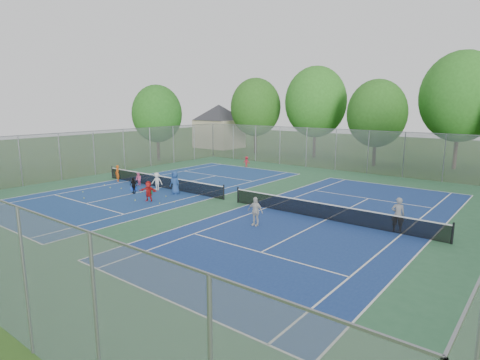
% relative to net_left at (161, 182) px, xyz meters
% --- Properties ---
extents(ground, '(120.00, 120.00, 0.00)m').
position_rel_net_left_xyz_m(ground, '(7.00, 0.00, -0.46)').
color(ground, '#2B5019').
rests_on(ground, ground).
extents(court_pad, '(32.00, 32.00, 0.01)m').
position_rel_net_left_xyz_m(court_pad, '(7.00, 0.00, -0.45)').
color(court_pad, '#2E623E').
rests_on(court_pad, ground).
extents(court_left, '(10.97, 23.77, 0.01)m').
position_rel_net_left_xyz_m(court_left, '(0.00, 0.00, -0.44)').
color(court_left, navy).
rests_on(court_left, court_pad).
extents(court_right, '(10.97, 23.77, 0.01)m').
position_rel_net_left_xyz_m(court_right, '(14.00, 0.00, -0.44)').
color(court_right, navy).
rests_on(court_right, court_pad).
extents(net_left, '(12.87, 0.10, 0.91)m').
position_rel_net_left_xyz_m(net_left, '(0.00, 0.00, 0.00)').
color(net_left, black).
rests_on(net_left, ground).
extents(net_right, '(12.87, 0.10, 0.91)m').
position_rel_net_left_xyz_m(net_right, '(14.00, 0.00, 0.00)').
color(net_right, black).
rests_on(net_right, ground).
extents(fence_north, '(32.00, 0.10, 4.00)m').
position_rel_net_left_xyz_m(fence_north, '(7.00, 16.00, 1.54)').
color(fence_north, gray).
rests_on(fence_north, ground).
extents(fence_west, '(0.10, 32.00, 4.00)m').
position_rel_net_left_xyz_m(fence_west, '(-9.00, 0.00, 1.54)').
color(fence_west, gray).
rests_on(fence_west, ground).
extents(house, '(11.03, 11.03, 7.30)m').
position_rel_net_left_xyz_m(house, '(-15.00, 24.00, 3.76)').
color(house, '#B7A88C').
rests_on(house, ground).
extents(tree_nw, '(6.40, 6.40, 9.58)m').
position_rel_net_left_xyz_m(tree_nw, '(-7.00, 22.00, 5.44)').
color(tree_nw, '#443326').
rests_on(tree_nw, ground).
extents(tree_nl, '(7.20, 7.20, 10.69)m').
position_rel_net_left_xyz_m(tree_nl, '(1.00, 23.00, 6.09)').
color(tree_nl, '#443326').
rests_on(tree_nl, ground).
extents(tree_nc, '(6.00, 6.00, 8.85)m').
position_rel_net_left_xyz_m(tree_nc, '(9.00, 21.00, 4.94)').
color(tree_nc, '#443326').
rests_on(tree_nc, ground).
extents(tree_nr, '(7.60, 7.60, 11.42)m').
position_rel_net_left_xyz_m(tree_nr, '(16.00, 24.00, 6.59)').
color(tree_nr, '#443326').
rests_on(tree_nr, ground).
extents(tree_side_w, '(5.60, 5.60, 8.47)m').
position_rel_net_left_xyz_m(tree_side_w, '(-12.00, 10.00, 4.79)').
color(tree_side_w, '#443326').
rests_on(tree_side_w, ground).
extents(ball_crate, '(0.41, 0.41, 0.30)m').
position_rel_net_left_xyz_m(ball_crate, '(-0.83, -1.96, -0.31)').
color(ball_crate, blue).
rests_on(ball_crate, ground).
extents(ball_hopper, '(0.34, 0.34, 0.56)m').
position_rel_net_left_xyz_m(ball_hopper, '(1.18, -2.12, -0.17)').
color(ball_hopper, green).
rests_on(ball_hopper, ground).
extents(student_a, '(0.57, 0.45, 1.37)m').
position_rel_net_left_xyz_m(student_a, '(-4.77, -0.60, 0.23)').
color(student_a, '#C04D12').
rests_on(student_a, ground).
extents(student_b, '(0.55, 0.45, 1.06)m').
position_rel_net_left_xyz_m(student_b, '(-1.99, -0.60, 0.07)').
color(student_b, pink).
rests_on(student_b, ground).
extents(student_c, '(1.00, 0.84, 1.34)m').
position_rel_net_left_xyz_m(student_c, '(0.42, -0.76, 0.21)').
color(student_c, silver).
rests_on(student_c, ground).
extents(student_d, '(0.72, 0.36, 1.19)m').
position_rel_net_left_xyz_m(student_d, '(-0.01, -2.58, 0.14)').
color(student_d, black).
rests_on(student_d, ground).
extents(student_e, '(0.86, 0.59, 1.68)m').
position_rel_net_left_xyz_m(student_e, '(2.47, -0.82, 0.38)').
color(student_e, navy).
rests_on(student_e, ground).
extents(student_f, '(1.34, 0.87, 1.38)m').
position_rel_net_left_xyz_m(student_f, '(2.70, -3.40, 0.24)').
color(student_f, red).
rests_on(student_f, ground).
extents(child_far_baseline, '(0.78, 0.57, 1.08)m').
position_rel_net_left_xyz_m(child_far_baseline, '(-0.96, 12.19, 0.08)').
color(child_far_baseline, '#A81828').
rests_on(child_far_baseline, ground).
extents(instructor, '(0.77, 0.65, 1.80)m').
position_rel_net_left_xyz_m(instructor, '(17.76, 0.36, 0.44)').
color(instructor, gray).
rests_on(instructor, ground).
extents(teen_court_b, '(0.94, 0.43, 1.58)m').
position_rel_net_left_xyz_m(teen_court_b, '(11.46, -3.35, 0.34)').
color(teen_court_b, silver).
rests_on(teen_court_b, ground).
extents(tennis_ball_0, '(0.07, 0.07, 0.07)m').
position_rel_net_left_xyz_m(tennis_ball_0, '(-4.16, -2.27, -0.42)').
color(tennis_ball_0, '#DBED37').
rests_on(tennis_ball_0, ground).
extents(tennis_ball_1, '(0.07, 0.07, 0.07)m').
position_rel_net_left_xyz_m(tennis_ball_1, '(-2.02, -2.22, -0.42)').
color(tennis_ball_1, yellow).
rests_on(tennis_ball_1, ground).
extents(tennis_ball_2, '(0.07, 0.07, 0.07)m').
position_rel_net_left_xyz_m(tennis_ball_2, '(1.89, -3.92, -0.42)').
color(tennis_ball_2, '#C8E635').
rests_on(tennis_ball_2, ground).
extents(tennis_ball_3, '(0.07, 0.07, 0.07)m').
position_rel_net_left_xyz_m(tennis_ball_3, '(0.23, -2.14, -0.42)').
color(tennis_ball_3, '#D7E435').
rests_on(tennis_ball_3, ground).
extents(tennis_ball_4, '(0.07, 0.07, 0.07)m').
position_rel_net_left_xyz_m(tennis_ball_4, '(3.79, -3.41, -0.42)').
color(tennis_ball_4, '#C6D231').
rests_on(tennis_ball_4, ground).
extents(tennis_ball_5, '(0.07, 0.07, 0.07)m').
position_rel_net_left_xyz_m(tennis_ball_5, '(-2.61, -6.45, -0.42)').
color(tennis_ball_5, '#A6C62E').
rests_on(tennis_ball_5, ground).
extents(tennis_ball_6, '(0.07, 0.07, 0.07)m').
position_rel_net_left_xyz_m(tennis_ball_6, '(-2.95, -2.57, -0.42)').
color(tennis_ball_6, '#D1F238').
rests_on(tennis_ball_6, ground).
extents(tennis_ball_7, '(0.07, 0.07, 0.07)m').
position_rel_net_left_xyz_m(tennis_ball_7, '(-3.23, -4.69, -0.42)').
color(tennis_ball_7, '#BFDC33').
rests_on(tennis_ball_7, ground).
extents(tennis_ball_8, '(0.07, 0.07, 0.07)m').
position_rel_net_left_xyz_m(tennis_ball_8, '(-3.33, -6.43, -0.42)').
color(tennis_ball_8, '#CAD130').
rests_on(tennis_ball_8, ground).
extents(tennis_ball_9, '(0.07, 0.07, 0.07)m').
position_rel_net_left_xyz_m(tennis_ball_9, '(4.29, -2.60, -0.42)').
color(tennis_ball_9, '#B8CE30').
rests_on(tennis_ball_9, ground).
extents(tennis_ball_10, '(0.07, 0.07, 0.07)m').
position_rel_net_left_xyz_m(tennis_ball_10, '(-1.39, -5.70, -0.42)').
color(tennis_ball_10, yellow).
rests_on(tennis_ball_10, ground).
extents(tennis_ball_11, '(0.07, 0.07, 0.07)m').
position_rel_net_left_xyz_m(tennis_ball_11, '(2.61, -1.84, -0.42)').
color(tennis_ball_11, gold).
rests_on(tennis_ball_11, ground).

